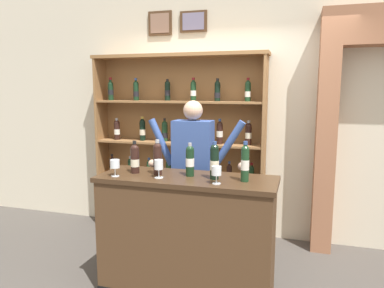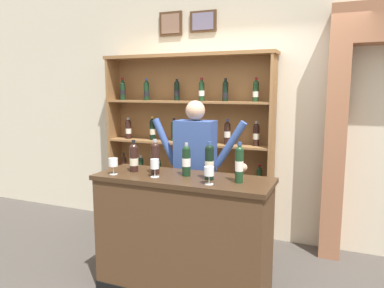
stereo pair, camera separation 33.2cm
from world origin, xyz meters
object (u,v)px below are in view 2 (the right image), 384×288
at_px(wine_glass_spare, 209,172).
at_px(tasting_bottle_prosecco, 239,163).
at_px(shopkeeper, 195,165).
at_px(wine_shelf, 188,141).
at_px(tasting_bottle_grappa, 155,158).
at_px(wine_glass_left, 113,163).
at_px(wine_glass_right, 155,165).
at_px(tasting_counter, 183,235).
at_px(tasting_bottle_brunello, 134,157).
at_px(tasting_bottle_vin_santo, 186,160).
at_px(tasting_bottle_riserva, 209,161).

bearing_deg(wine_glass_spare, tasting_bottle_prosecco, 35.03).
bearing_deg(shopkeeper, wine_shelf, 118.26).
relative_size(shopkeeper, tasting_bottle_grappa, 5.49).
bearing_deg(wine_glass_left, wine_glass_spare, 0.25).
height_order(wine_shelf, wine_glass_right, wine_shelf).
relative_size(tasting_bottle_prosecco, wine_glass_left, 2.26).
xyz_separation_m(tasting_counter, wine_glass_spare, (0.29, -0.15, 0.62)).
bearing_deg(wine_glass_right, tasting_bottle_brunello, 157.73).
bearing_deg(tasting_bottle_brunello, wine_glass_right, -22.27).
bearing_deg(tasting_counter, wine_glass_spare, -27.61).
height_order(wine_glass_left, wine_glass_right, wine_glass_right).
relative_size(wine_shelf, tasting_bottle_brunello, 7.64).
distance_m(shopkeeper, tasting_bottle_brunello, 0.67).
height_order(wine_shelf, tasting_bottle_grappa, wine_shelf).
bearing_deg(wine_glass_right, tasting_bottle_vin_santo, 31.18).
distance_m(shopkeeper, wine_glass_right, 0.67).
bearing_deg(wine_glass_left, shopkeeper, 55.81).
bearing_deg(wine_glass_right, tasting_bottle_prosecco, 7.30).
height_order(tasting_bottle_vin_santo, wine_glass_left, tasting_bottle_vin_santo).
xyz_separation_m(tasting_bottle_vin_santo, tasting_bottle_riserva, (0.22, -0.05, 0.01)).
bearing_deg(tasting_bottle_prosecco, tasting_bottle_riserva, 179.73).
distance_m(tasting_bottle_vin_santo, tasting_bottle_prosecco, 0.48).
height_order(wine_shelf, shopkeeper, wine_shelf).
distance_m(shopkeeper, tasting_bottle_riserva, 0.68).
bearing_deg(wine_shelf, tasting_bottle_brunello, -88.24).
relative_size(tasting_counter, tasting_bottle_vin_santo, 5.31).
relative_size(wine_glass_spare, wine_glass_right, 0.91).
distance_m(tasting_counter, tasting_bottle_riserva, 0.72).
bearing_deg(tasting_counter, tasting_bottle_prosecco, -1.42).
distance_m(shopkeeper, wine_glass_left, 0.86).
height_order(tasting_bottle_riserva, tasting_bottle_prosecco, tasting_bottle_prosecco).
bearing_deg(wine_glass_left, tasting_bottle_prosecco, 7.62).
bearing_deg(wine_glass_left, wine_glass_right, 8.20).
bearing_deg(wine_glass_right, wine_shelf, 102.29).
distance_m(tasting_bottle_brunello, wine_glass_left, 0.20).
relative_size(tasting_bottle_vin_santo, wine_glass_right, 1.85).
xyz_separation_m(wine_glass_left, wine_glass_right, (0.38, 0.05, 0.00)).
bearing_deg(shopkeeper, tasting_counter, -79.01).
distance_m(tasting_bottle_brunello, tasting_bottle_grappa, 0.22).
bearing_deg(tasting_bottle_prosecco, wine_glass_left, -172.38).
distance_m(tasting_bottle_grappa, wine_glass_left, 0.36).
distance_m(tasting_bottle_vin_santo, wine_glass_spare, 0.33).
distance_m(tasting_bottle_grappa, tasting_bottle_prosecco, 0.76).
height_order(tasting_bottle_brunello, wine_glass_right, tasting_bottle_brunello).
distance_m(wine_shelf, tasting_bottle_brunello, 1.31).
height_order(shopkeeper, wine_glass_spare, shopkeeper).
distance_m(tasting_counter, tasting_bottle_brunello, 0.81).
relative_size(tasting_bottle_riserva, wine_glass_left, 2.19).
bearing_deg(tasting_bottle_vin_santo, shopkeeper, 103.67).
bearing_deg(tasting_bottle_grappa, tasting_counter, -1.54).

